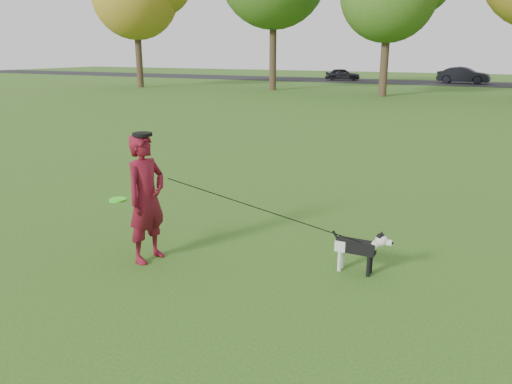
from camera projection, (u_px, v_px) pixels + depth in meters
The scene contains 7 objects.
ground at pixel (249, 263), 6.62m from camera, with size 120.00×120.00×0.00m, color #285116.
road at pixel (470, 84), 41.07m from camera, with size 120.00×7.00×0.02m, color black.
man at pixel (146, 198), 6.51m from camera, with size 0.62×0.41×1.71m, color #570C13.
dog at pixel (361, 246), 6.23m from camera, with size 0.78×0.16×0.59m.
car_left at pixel (343, 74), 45.57m from camera, with size 1.26×3.14×1.07m, color black.
car_mid at pixel (464, 75), 41.13m from camera, with size 1.42×4.07×1.34m, color black.
man_held_items at pixel (268, 212), 6.19m from camera, with size 3.28×1.04×1.33m.
Camera 1 is at (2.79, -5.43, 2.73)m, focal length 35.00 mm.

